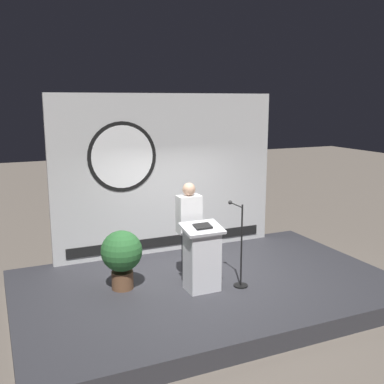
{
  "coord_description": "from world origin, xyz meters",
  "views": [
    {
      "loc": [
        -3.27,
        -6.65,
        3.38
      ],
      "look_at": [
        -0.22,
        0.15,
        1.87
      ],
      "focal_mm": 42.71,
      "sensor_mm": 36.0,
      "label": 1
    }
  ],
  "objects_px": {
    "microphone_stand": "(239,257)",
    "potted_plant": "(122,254)",
    "podium": "(202,258)",
    "speaker_person": "(189,231)"
  },
  "relations": [
    {
      "from": "microphone_stand",
      "to": "potted_plant",
      "type": "height_order",
      "value": "microphone_stand"
    },
    {
      "from": "microphone_stand",
      "to": "podium",
      "type": "bearing_deg",
      "value": 171.98
    },
    {
      "from": "microphone_stand",
      "to": "potted_plant",
      "type": "xyz_separation_m",
      "value": [
        -1.84,
        0.67,
        0.1
      ]
    },
    {
      "from": "podium",
      "to": "speaker_person",
      "type": "height_order",
      "value": "speaker_person"
    },
    {
      "from": "microphone_stand",
      "to": "potted_plant",
      "type": "bearing_deg",
      "value": 160.03
    },
    {
      "from": "podium",
      "to": "microphone_stand",
      "type": "xyz_separation_m",
      "value": [
        0.65,
        -0.09,
        -0.05
      ]
    },
    {
      "from": "speaker_person",
      "to": "potted_plant",
      "type": "distance_m",
      "value": 1.2
    },
    {
      "from": "microphone_stand",
      "to": "potted_plant",
      "type": "distance_m",
      "value": 1.96
    },
    {
      "from": "potted_plant",
      "to": "podium",
      "type": "bearing_deg",
      "value": -25.9
    },
    {
      "from": "podium",
      "to": "potted_plant",
      "type": "distance_m",
      "value": 1.32
    }
  ]
}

